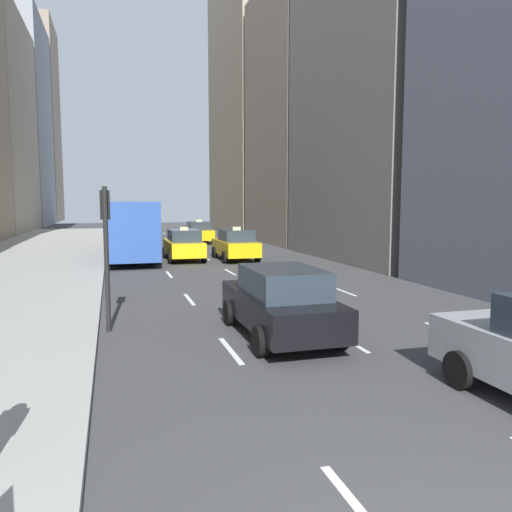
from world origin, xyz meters
TOP-DOWN VIEW (x-y plane):
  - sidewalk_left at (-7.00, 27.00)m, footprint 8.00×66.00m
  - lane_markings at (2.60, 23.00)m, footprint 5.72×56.00m
  - building_row_right at (12.00, 30.00)m, footprint 6.00×57.20m
  - taxi_lead at (4.00, 36.89)m, footprint 2.02×4.40m
  - taxi_second at (1.20, 25.25)m, footprint 2.02×4.40m
  - taxi_third at (4.00, 24.61)m, footprint 2.02×4.40m
  - sedan_silver_behind at (1.20, 8.75)m, footprint 2.02×4.57m
  - city_bus at (-1.61, 27.48)m, footprint 2.80×11.61m
  - traffic_light_pole at (-2.75, 10.54)m, footprint 0.24×0.42m

SIDE VIEW (x-z plane):
  - lane_markings at x=2.60m, z-range 0.00..0.01m
  - sidewalk_left at x=-7.00m, z-range 0.00..0.15m
  - sedan_silver_behind at x=1.20m, z-range 0.02..1.71m
  - taxi_lead at x=4.00m, z-range -0.05..1.82m
  - taxi_second at x=1.20m, z-range -0.05..1.82m
  - taxi_third at x=4.00m, z-range -0.05..1.82m
  - city_bus at x=-1.61m, z-range 0.16..3.41m
  - traffic_light_pole at x=-2.75m, z-range 0.61..4.21m
  - building_row_right at x=12.00m, z-range -2.52..32.98m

